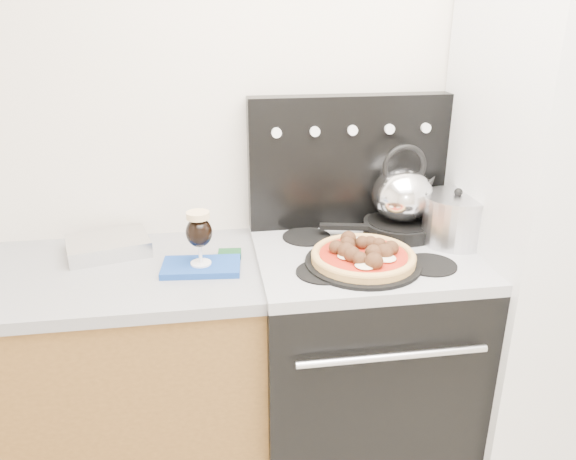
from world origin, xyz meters
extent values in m
cube|color=beige|center=(0.00, 1.50, 1.25)|extent=(3.50, 0.01, 2.50)
cube|color=brown|center=(-1.02, 1.20, 0.43)|extent=(1.45, 0.60, 0.86)
cube|color=gray|center=(-1.02, 1.20, 0.88)|extent=(1.48, 0.63, 0.04)
cube|color=black|center=(0.08, 1.18, 0.44)|extent=(0.76, 0.65, 0.88)
cube|color=#ADADB2|center=(0.08, 1.18, 0.90)|extent=(0.76, 0.65, 0.04)
cube|color=black|center=(0.08, 1.45, 1.17)|extent=(0.76, 0.08, 0.50)
cube|color=silver|center=(0.78, 1.15, 0.95)|extent=(0.64, 0.68, 1.90)
cube|color=white|center=(-0.82, 1.34, 0.93)|extent=(0.32, 0.27, 0.06)
cube|color=#183F98|center=(-0.49, 1.15, 0.91)|extent=(0.27, 0.17, 0.02)
cylinder|color=black|center=(0.04, 1.07, 0.93)|extent=(0.42, 0.42, 0.01)
cylinder|color=black|center=(0.25, 1.31, 0.94)|extent=(0.32, 0.32, 0.05)
cylinder|color=silver|center=(0.42, 1.20, 1.00)|extent=(0.29, 0.29, 0.17)
camera|label=1|loc=(-0.46, -0.57, 1.73)|focal=35.00mm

